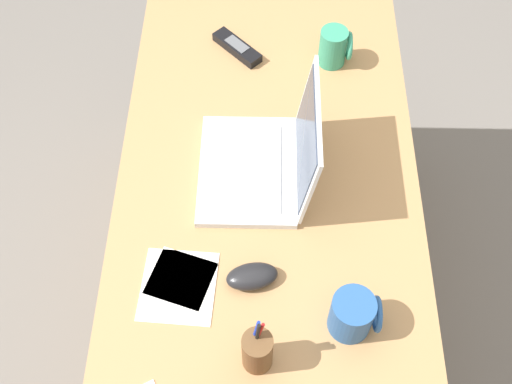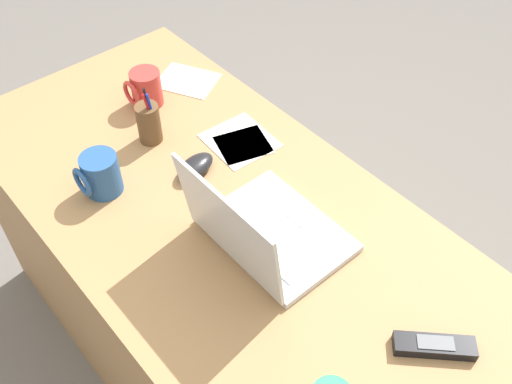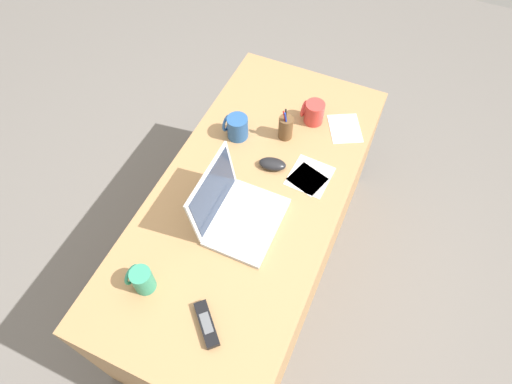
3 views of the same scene
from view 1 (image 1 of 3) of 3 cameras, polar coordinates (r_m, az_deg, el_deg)
The scene contains 10 objects.
ground_plane at distance 2.12m, azimuth 0.73°, elevation -12.46°, with size 6.00×6.00×0.00m, color slate.
desk at distance 1.79m, azimuth 0.85°, elevation -8.40°, with size 1.55×0.73×0.73m, color #A87C4F.
laptop at distance 1.50m, azimuth 0.96°, elevation 2.85°, with size 0.32×0.27×0.24m.
computer_mouse at distance 1.38m, azimuth -0.36°, elevation -7.59°, with size 0.06×0.11×0.04m, color black.
coffee_mug_white at distance 1.75m, azimuth 7.07°, elevation 12.81°, with size 0.08×0.09×0.11m.
coffee_mug_tall at distance 1.32m, azimuth 8.74°, elevation -10.83°, with size 0.09×0.10×0.11m.
cordless_phone at distance 1.80m, azimuth -1.71°, elevation 12.86°, with size 0.14×0.14×0.03m.
pen_holder at distance 1.28m, azimuth 0.12°, elevation -14.07°, with size 0.06×0.06×0.17m.
paper_note_near_laptop at distance 1.40m, azimuth -6.99°, elevation -8.40°, with size 0.17×0.16×0.00m, color white.
paper_note_right at distance 1.41m, azimuth -6.76°, elevation -7.71°, with size 0.12×0.13×0.00m, color white.
Camera 1 is at (0.74, -0.01, 1.99)m, focal length 44.52 mm.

